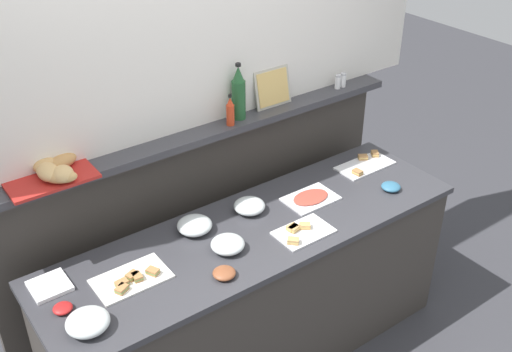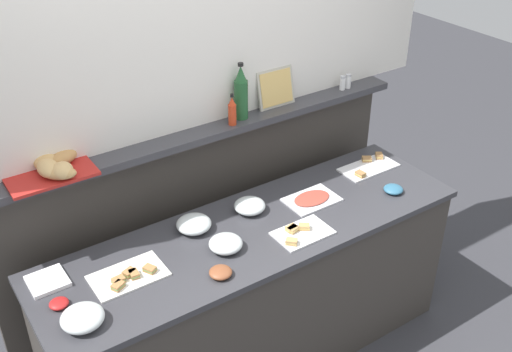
% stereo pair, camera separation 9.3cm
% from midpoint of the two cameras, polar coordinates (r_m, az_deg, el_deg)
% --- Properties ---
extents(ground_plane, '(12.00, 12.00, 0.00)m').
position_cam_midpoint_polar(ground_plane, '(4.13, -5.66, -11.23)').
color(ground_plane, '#38383D').
extents(buffet_counter, '(2.31, 0.68, 0.91)m').
position_cam_midpoint_polar(buffet_counter, '(3.44, -0.79, -11.13)').
color(buffet_counter, '#3D3833').
rests_on(buffet_counter, ground_plane).
extents(back_ledge_unit, '(2.47, 0.22, 1.31)m').
position_cam_midpoint_polar(back_ledge_unit, '(3.64, -5.52, -3.98)').
color(back_ledge_unit, '#3D3833').
rests_on(back_ledge_unit, ground_plane).
extents(upper_wall_panel, '(3.07, 0.08, 1.29)m').
position_cam_midpoint_polar(upper_wall_panel, '(3.11, -6.97, 15.66)').
color(upper_wall_panel, white).
rests_on(upper_wall_panel, back_ledge_unit).
extents(sandwich_platter_rear, '(0.29, 0.19, 0.04)m').
position_cam_midpoint_polar(sandwich_platter_rear, '(3.13, 3.40, -5.19)').
color(sandwich_platter_rear, white).
rests_on(sandwich_platter_rear, buffet_counter).
extents(sandwich_platter_side, '(0.34, 0.21, 0.04)m').
position_cam_midpoint_polar(sandwich_platter_side, '(2.91, -12.39, -9.33)').
color(sandwich_platter_side, white).
rests_on(sandwich_platter_side, buffet_counter).
extents(sandwich_platter_front, '(0.36, 0.18, 0.04)m').
position_cam_midpoint_polar(sandwich_platter_front, '(3.75, 9.41, 1.06)').
color(sandwich_platter_front, white).
rests_on(sandwich_platter_front, buffet_counter).
extents(cold_cuts_platter, '(0.29, 0.20, 0.02)m').
position_cam_midpoint_polar(cold_cuts_platter, '(3.39, 4.33, -2.07)').
color(cold_cuts_platter, silver).
rests_on(cold_cuts_platter, buffet_counter).
extents(glass_bowl_large, '(0.18, 0.18, 0.07)m').
position_cam_midpoint_polar(glass_bowl_large, '(2.71, -16.35, -12.97)').
color(glass_bowl_large, silver).
rests_on(glass_bowl_large, buffet_counter).
extents(glass_bowl_medium, '(0.18, 0.18, 0.07)m').
position_cam_midpoint_polar(glass_bowl_medium, '(3.15, -6.58, -4.63)').
color(glass_bowl_medium, silver).
rests_on(glass_bowl_medium, buffet_counter).
extents(glass_bowl_small, '(0.17, 0.17, 0.07)m').
position_cam_midpoint_polar(glass_bowl_small, '(3.28, -1.43, -2.85)').
color(glass_bowl_small, silver).
rests_on(glass_bowl_small, buffet_counter).
extents(glass_bowl_extra, '(0.17, 0.17, 0.07)m').
position_cam_midpoint_polar(glass_bowl_extra, '(3.01, -3.53, -6.41)').
color(glass_bowl_extra, silver).
rests_on(glass_bowl_extra, buffet_counter).
extents(condiment_bowl_cream, '(0.11, 0.11, 0.04)m').
position_cam_midpoint_polar(condiment_bowl_cream, '(2.86, -3.92, -9.01)').
color(condiment_bowl_cream, brown).
rests_on(condiment_bowl_cream, buffet_counter).
extents(condiment_bowl_dark, '(0.09, 0.09, 0.03)m').
position_cam_midpoint_polar(condiment_bowl_dark, '(2.83, -18.46, -11.60)').
color(condiment_bowl_dark, red).
rests_on(condiment_bowl_dark, buffet_counter).
extents(condiment_bowl_red, '(0.11, 0.11, 0.04)m').
position_cam_midpoint_polar(condiment_bowl_red, '(3.53, 11.71, -0.99)').
color(condiment_bowl_red, teal).
rests_on(condiment_bowl_red, buffet_counter).
extents(napkin_stack, '(0.17, 0.17, 0.02)m').
position_cam_midpoint_polar(napkin_stack, '(2.97, -19.51, -9.63)').
color(napkin_stack, white).
rests_on(napkin_stack, buffet_counter).
extents(wine_bottle_green, '(0.08, 0.08, 0.32)m').
position_cam_midpoint_polar(wine_bottle_green, '(3.32, -2.44, 7.63)').
color(wine_bottle_green, '#23562D').
rests_on(wine_bottle_green, back_ledge_unit).
extents(hot_sauce_bottle, '(0.04, 0.04, 0.18)m').
position_cam_midpoint_polar(hot_sauce_bottle, '(3.27, -3.23, 5.99)').
color(hot_sauce_bottle, red).
rests_on(hot_sauce_bottle, back_ledge_unit).
extents(salt_shaker, '(0.03, 0.03, 0.09)m').
position_cam_midpoint_polar(salt_shaker, '(3.76, 6.92, 8.70)').
color(salt_shaker, white).
rests_on(salt_shaker, back_ledge_unit).
extents(pepper_shaker, '(0.03, 0.03, 0.09)m').
position_cam_midpoint_polar(pepper_shaker, '(3.79, 7.42, 8.84)').
color(pepper_shaker, white).
rests_on(pepper_shaker, back_ledge_unit).
extents(bread_basket, '(0.40, 0.29, 0.08)m').
position_cam_midpoint_polar(bread_basket, '(2.96, -19.15, 0.35)').
color(bread_basket, '#B2231E').
rests_on(bread_basket, back_ledge_unit).
extents(framed_picture, '(0.24, 0.06, 0.22)m').
position_cam_midpoint_polar(framed_picture, '(3.48, 0.78, 8.23)').
color(framed_picture, '#B2AD9E').
rests_on(framed_picture, back_ledge_unit).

